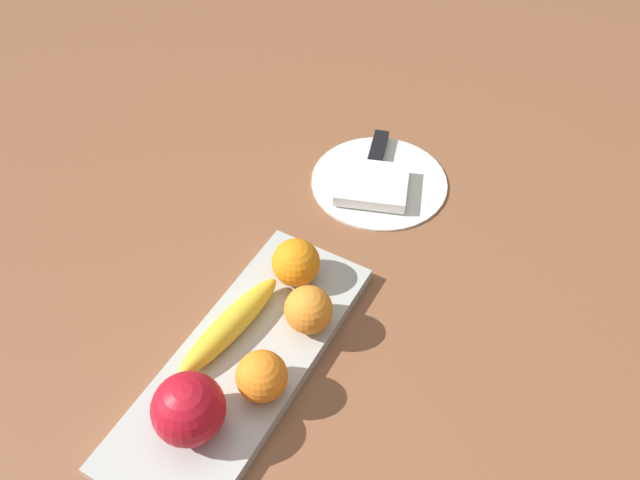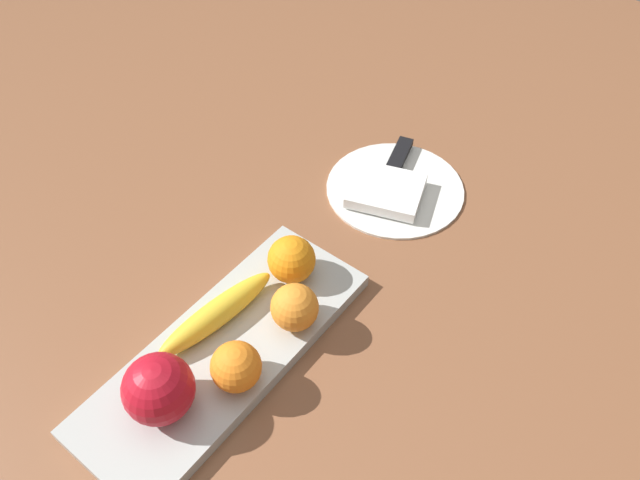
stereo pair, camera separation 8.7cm
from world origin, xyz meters
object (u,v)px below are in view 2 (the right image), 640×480
object	(u,v)px
banana	(217,313)
apple	(159,389)
orange_center	(295,307)
orange_near_apple	(236,367)
folded_napkin	(386,191)
orange_near_banana	(292,259)
dinner_plate	(395,187)
knife	(396,163)
fruit_tray	(225,351)

from	to	relation	value
banana	apple	bearing A→B (deg)	22.58
orange_center	orange_near_apple	bearing A→B (deg)	0.01
folded_napkin	orange_near_banana	bearing A→B (deg)	-1.84
orange_near_apple	dinner_plate	distance (m)	0.42
orange_near_banana	orange_center	distance (m)	0.08
folded_napkin	knife	size ratio (longest dim) A/B	0.62
orange_near_banana	folded_napkin	world-z (taller)	orange_near_banana
fruit_tray	orange_near_apple	bearing A→B (deg)	63.08
orange_near_banana	dinner_plate	world-z (taller)	orange_near_banana
orange_center	banana	bearing A→B (deg)	-52.22
banana	knife	xyz separation A→B (m)	(-0.41, 0.01, -0.02)
apple	knife	size ratio (longest dim) A/B	0.46
orange_near_apple	orange_center	world-z (taller)	same
fruit_tray	dinner_plate	size ratio (longest dim) A/B	1.86
orange_center	folded_napkin	xyz separation A→B (m)	(-0.28, -0.05, -0.03)
orange_near_apple	orange_near_banana	world-z (taller)	orange_near_banana
banana	orange_near_apple	bearing A→B (deg)	66.35
orange_near_banana	dinner_plate	size ratio (longest dim) A/B	0.30
orange_center	folded_napkin	size ratio (longest dim) A/B	0.56
apple	fruit_tray	bearing A→B (deg)	-179.11
apple	dinner_plate	xyz separation A→B (m)	(-0.49, -0.00, -0.06)
apple	banana	bearing A→B (deg)	-164.27
banana	dinner_plate	world-z (taller)	banana
banana	knife	size ratio (longest dim) A/B	1.01
banana	dinner_plate	xyz separation A→B (m)	(-0.37, 0.03, -0.03)
orange_near_banana	folded_napkin	bearing A→B (deg)	178.16
banana	folded_napkin	distance (m)	0.34
fruit_tray	orange_near_banana	bearing A→B (deg)	-177.14
orange_center	knife	world-z (taller)	orange_center
banana	orange_center	size ratio (longest dim) A/B	2.91
fruit_tray	knife	bearing A→B (deg)	-176.47
apple	banana	size ratio (longest dim) A/B	0.46
fruit_tray	orange_near_banana	distance (m)	0.15
folded_napkin	apple	bearing A→B (deg)	0.19
fruit_tray	orange_near_banana	size ratio (longest dim) A/B	6.25
fruit_tray	dinner_plate	xyz separation A→B (m)	(-0.39, 0.00, -0.01)
orange_near_banana	folded_napkin	xyz separation A→B (m)	(-0.22, 0.01, -0.04)
fruit_tray	knife	xyz separation A→B (m)	(-0.43, -0.03, 0.00)
fruit_tray	apple	bearing A→B (deg)	0.89
banana	knife	world-z (taller)	banana
orange_near_apple	orange_near_banana	distance (m)	0.17
banana	folded_napkin	bearing A→B (deg)	-178.81
knife	fruit_tray	bearing A→B (deg)	-12.94
apple	knife	xyz separation A→B (m)	(-0.53, -0.03, -0.05)
orange_center	dinner_plate	xyz separation A→B (m)	(-0.31, -0.05, -0.05)
apple	orange_center	xyz separation A→B (m)	(-0.19, 0.04, -0.01)
orange_near_banana	orange_near_apple	bearing A→B (deg)	17.67
fruit_tray	folded_napkin	world-z (taller)	folded_napkin
knife	apple	bearing A→B (deg)	-13.45
fruit_tray	orange_near_apple	xyz separation A→B (m)	(0.02, 0.05, 0.04)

